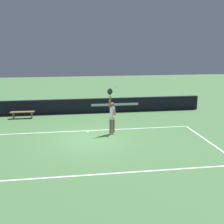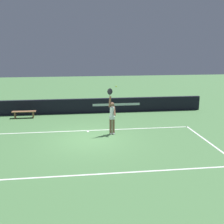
# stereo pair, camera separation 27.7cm
# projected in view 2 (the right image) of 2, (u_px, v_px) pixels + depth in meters

# --- Properties ---
(ground_plane) EXTENTS (60.00, 60.00, 0.00)m
(ground_plane) POSITION_uv_depth(u_px,v_px,m) (89.00, 139.00, 14.51)
(ground_plane) COLOR #4D7E48
(court_lines) EXTENTS (11.91, 5.71, 0.00)m
(court_lines) POSITION_uv_depth(u_px,v_px,m) (90.00, 148.00, 13.30)
(court_lines) COLOR white
(court_lines) RESTS_ON ground
(back_wall) EXTENTS (17.03, 0.28, 1.02)m
(back_wall) POSITION_uv_depth(u_px,v_px,m) (85.00, 106.00, 20.04)
(back_wall) COLOR black
(back_wall) RESTS_ON ground
(tennis_player) EXTENTS (0.44, 0.41, 2.53)m
(tennis_player) POSITION_uv_depth(u_px,v_px,m) (112.00, 115.00, 15.13)
(tennis_player) COLOR brown
(tennis_player) RESTS_ON ground
(tennis_ball) EXTENTS (0.07, 0.07, 0.07)m
(tennis_ball) POSITION_uv_depth(u_px,v_px,m) (116.00, 86.00, 14.81)
(tennis_ball) COLOR #D2E334
(courtside_bench_near) EXTENTS (1.54, 0.37, 0.46)m
(courtside_bench_near) POSITION_uv_depth(u_px,v_px,m) (24.00, 113.00, 18.68)
(courtside_bench_near) COLOR #8F6240
(courtside_bench_near) RESTS_ON ground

